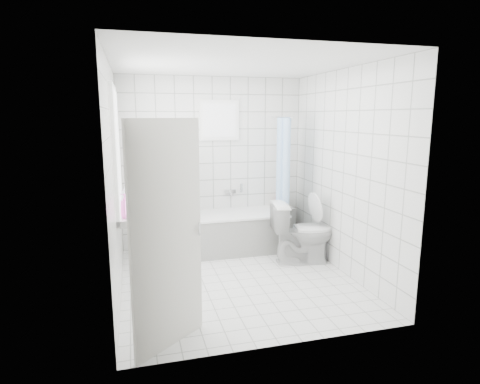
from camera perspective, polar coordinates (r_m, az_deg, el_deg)
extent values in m
plane|color=white|center=(5.12, -0.32, -12.41)|extent=(3.00, 3.00, 0.00)
plane|color=white|center=(4.75, -0.36, 17.84)|extent=(3.00, 3.00, 0.00)
cube|color=white|center=(6.21, -3.85, 4.12)|extent=(2.80, 0.02, 2.60)
cube|color=white|center=(3.36, 6.15, -1.59)|extent=(2.80, 0.02, 2.60)
cube|color=white|center=(4.62, -17.40, 1.35)|extent=(0.02, 3.00, 2.60)
cube|color=white|center=(5.29, 14.51, 2.65)|extent=(0.02, 3.00, 2.60)
cube|color=white|center=(4.88, -16.94, 5.41)|extent=(0.01, 0.90, 1.40)
cube|color=white|center=(6.15, -2.92, 10.14)|extent=(0.50, 0.01, 0.50)
cube|color=white|center=(4.99, -15.96, -3.04)|extent=(0.18, 1.02, 0.08)
cube|color=silver|center=(3.49, -10.27, -6.33)|extent=(0.65, 0.54, 2.00)
cube|color=white|center=(6.09, -1.60, -5.84)|extent=(1.69, 0.75, 0.55)
cube|color=white|center=(6.02, -1.62, -3.20)|extent=(1.71, 0.77, 0.03)
cube|color=white|center=(5.79, -10.41, -2.05)|extent=(0.15, 0.85, 1.50)
cube|color=white|center=(6.60, 5.92, -4.60)|extent=(0.40, 0.24, 0.55)
imported|color=silver|center=(5.65, 8.88, -5.68)|extent=(0.90, 0.59, 0.86)
cylinder|color=silver|center=(6.05, 5.84, 10.56)|extent=(0.02, 0.80, 0.02)
cube|color=silver|center=(6.30, -1.45, 0.09)|extent=(0.18, 0.06, 0.06)
imported|color=#FD62D2|center=(4.62, -16.00, -1.89)|extent=(0.14, 0.14, 0.27)
imported|color=silver|center=(5.11, -15.93, -0.61)|extent=(0.11, 0.11, 0.29)
imported|color=#BD5EAC|center=(5.26, -15.89, -0.73)|extent=(0.14, 0.14, 0.21)
imported|color=#35A2EF|center=(4.77, -15.95, -1.99)|extent=(0.11, 0.11, 0.19)
imported|color=white|center=(4.96, -15.92, -1.61)|extent=(0.19, 0.19, 0.18)
cylinder|color=#FFF71A|center=(6.43, 6.58, -1.34)|extent=(0.06, 0.06, 0.25)
cylinder|color=blue|center=(6.56, 6.44, -1.08)|extent=(0.06, 0.06, 0.25)
cylinder|color=green|center=(6.42, 5.61, -1.58)|extent=(0.06, 0.06, 0.20)
cylinder|color=red|center=(6.52, 5.50, -1.32)|extent=(0.06, 0.06, 0.21)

